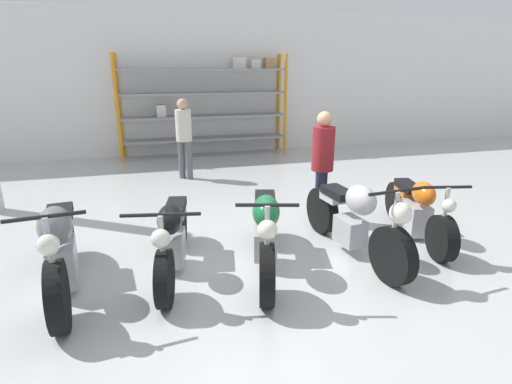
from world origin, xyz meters
name	(u,v)px	position (x,y,z in m)	size (l,w,h in m)	color
ground_plane	(264,255)	(0.00, 0.00, 0.00)	(30.00, 30.00, 0.00)	#B2B7B7
back_wall	(197,84)	(0.00, 6.35, 1.80)	(30.00, 0.08, 3.60)	white
shelving_rack	(208,101)	(0.20, 5.99, 1.38)	(4.24, 0.63, 2.54)	orange
motorcycle_grey	(60,250)	(-2.23, -0.25, 0.46)	(0.63, 2.06, 1.07)	black
motorcycle_black	(173,237)	(-1.10, -0.10, 0.41)	(0.74, 1.99, 0.95)	black
motorcycle_green	(266,231)	(-0.08, -0.31, 0.46)	(0.82, 2.08, 1.03)	black
motorcycle_silver	(355,220)	(1.06, -0.27, 0.46)	(0.66, 2.14, 1.04)	black
motorcycle_orange	(417,210)	(2.17, 0.03, 0.38)	(0.71, 1.97, 0.92)	black
person_browsing	(184,133)	(-0.61, 3.82, 0.96)	(0.45, 0.45, 1.63)	#595960
person_near_rack	(323,159)	(1.13, 0.88, 0.97)	(0.45, 0.45, 1.64)	#1E2338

